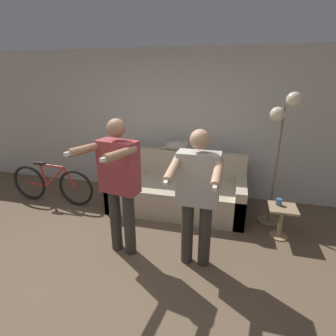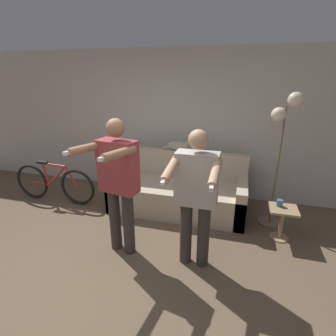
{
  "view_description": "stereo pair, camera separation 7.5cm",
  "coord_description": "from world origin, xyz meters",
  "px_view_note": "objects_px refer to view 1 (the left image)",
  "views": [
    {
      "loc": [
        1.27,
        -2.06,
        2.15
      ],
      "look_at": [
        0.43,
        1.19,
        0.95
      ],
      "focal_mm": 28.0,
      "sensor_mm": 36.0,
      "label": 1
    },
    {
      "loc": [
        1.34,
        -2.04,
        2.15
      ],
      "look_at": [
        0.43,
        1.19,
        0.95
      ],
      "focal_mm": 28.0,
      "sensor_mm": 36.0,
      "label": 2
    }
  ],
  "objects_px": {
    "person_right": "(197,192)",
    "cat": "(177,146)",
    "person_left": "(119,180)",
    "couch": "(177,192)",
    "floor_lamp": "(282,127)",
    "cup": "(279,202)",
    "bicycle": "(52,184)",
    "side_table": "(282,216)"
  },
  "relations": [
    {
      "from": "person_right",
      "to": "cat",
      "type": "bearing_deg",
      "value": 110.5
    },
    {
      "from": "cat",
      "to": "person_left",
      "type": "bearing_deg",
      "value": -100.97
    },
    {
      "from": "couch",
      "to": "floor_lamp",
      "type": "bearing_deg",
      "value": -3.39
    },
    {
      "from": "person_right",
      "to": "cat",
      "type": "height_order",
      "value": "person_right"
    },
    {
      "from": "person_right",
      "to": "floor_lamp",
      "type": "xyz_separation_m",
      "value": [
        0.97,
        1.23,
        0.53
      ]
    },
    {
      "from": "couch",
      "to": "cup",
      "type": "distance_m",
      "value": 1.59
    },
    {
      "from": "person_left",
      "to": "person_right",
      "type": "bearing_deg",
      "value": 10.76
    },
    {
      "from": "person_left",
      "to": "floor_lamp",
      "type": "height_order",
      "value": "floor_lamp"
    },
    {
      "from": "person_right",
      "to": "bicycle",
      "type": "height_order",
      "value": "person_right"
    },
    {
      "from": "cup",
      "to": "cat",
      "type": "bearing_deg",
      "value": 153.95
    },
    {
      "from": "bicycle",
      "to": "couch",
      "type": "bearing_deg",
      "value": 8.79
    },
    {
      "from": "cat",
      "to": "bicycle",
      "type": "height_order",
      "value": "cat"
    },
    {
      "from": "person_right",
      "to": "side_table",
      "type": "distance_m",
      "value": 1.49
    },
    {
      "from": "bicycle",
      "to": "person_right",
      "type": "bearing_deg",
      "value": -20.01
    },
    {
      "from": "person_left",
      "to": "floor_lamp",
      "type": "bearing_deg",
      "value": 43.68
    },
    {
      "from": "person_left",
      "to": "cat",
      "type": "xyz_separation_m",
      "value": [
        0.32,
        1.67,
        0.01
      ]
    },
    {
      "from": "couch",
      "to": "person_left",
      "type": "relative_size",
      "value": 1.28
    },
    {
      "from": "cup",
      "to": "floor_lamp",
      "type": "bearing_deg",
      "value": 96.33
    },
    {
      "from": "floor_lamp",
      "to": "person_left",
      "type": "bearing_deg",
      "value": -147.15
    },
    {
      "from": "bicycle",
      "to": "cat",
      "type": "bearing_deg",
      "value": 18.51
    },
    {
      "from": "person_left",
      "to": "bicycle",
      "type": "bearing_deg",
      "value": 161.74
    },
    {
      "from": "side_table",
      "to": "cup",
      "type": "bearing_deg",
      "value": 139.84
    },
    {
      "from": "floor_lamp",
      "to": "couch",
      "type": "bearing_deg",
      "value": 176.61
    },
    {
      "from": "person_left",
      "to": "side_table",
      "type": "xyz_separation_m",
      "value": [
        1.99,
        0.84,
        -0.67
      ]
    },
    {
      "from": "floor_lamp",
      "to": "cup",
      "type": "distance_m",
      "value": 1.02
    },
    {
      "from": "side_table",
      "to": "cup",
      "type": "relative_size",
      "value": 5.18
    },
    {
      "from": "cat",
      "to": "side_table",
      "type": "height_order",
      "value": "cat"
    },
    {
      "from": "floor_lamp",
      "to": "bicycle",
      "type": "bearing_deg",
      "value": -176.09
    },
    {
      "from": "cat",
      "to": "person_right",
      "type": "bearing_deg",
      "value": -70.11
    },
    {
      "from": "couch",
      "to": "bicycle",
      "type": "height_order",
      "value": "couch"
    },
    {
      "from": "side_table",
      "to": "couch",
      "type": "bearing_deg",
      "value": 163.14
    },
    {
      "from": "person_left",
      "to": "cup",
      "type": "bearing_deg",
      "value": 35.35
    },
    {
      "from": "person_left",
      "to": "person_right",
      "type": "distance_m",
      "value": 0.93
    },
    {
      "from": "person_right",
      "to": "cup",
      "type": "height_order",
      "value": "person_right"
    },
    {
      "from": "couch",
      "to": "person_left",
      "type": "xyz_separation_m",
      "value": [
        -0.42,
        -1.31,
        0.7
      ]
    },
    {
      "from": "cat",
      "to": "side_table",
      "type": "xyz_separation_m",
      "value": [
        1.67,
        -0.83,
        -0.68
      ]
    },
    {
      "from": "cat",
      "to": "floor_lamp",
      "type": "height_order",
      "value": "floor_lamp"
    },
    {
      "from": "cat",
      "to": "floor_lamp",
      "type": "bearing_deg",
      "value": -15.81
    },
    {
      "from": "person_left",
      "to": "person_right",
      "type": "relative_size",
      "value": 1.05
    },
    {
      "from": "couch",
      "to": "person_right",
      "type": "distance_m",
      "value": 1.55
    },
    {
      "from": "cup",
      "to": "bicycle",
      "type": "relative_size",
      "value": 0.06
    },
    {
      "from": "couch",
      "to": "person_right",
      "type": "height_order",
      "value": "person_right"
    }
  ]
}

